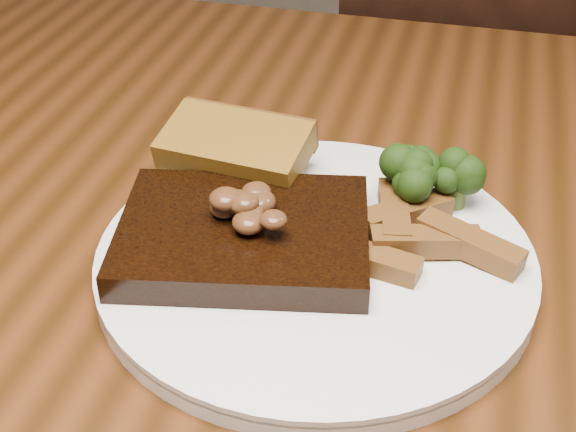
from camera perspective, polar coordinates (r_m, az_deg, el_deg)
name	(u,v)px	position (r m, az deg, el deg)	size (l,w,h in m)	color
dining_table	(308,345)	(0.63, 1.45, -9.18)	(1.60, 0.90, 0.75)	#46230E
chair_far	(506,124)	(1.21, 15.25, 6.30)	(0.48, 0.48, 0.97)	black
plate	(315,262)	(0.55, 1.94, -3.27)	(0.30, 0.30, 0.01)	white
steak	(244,237)	(0.54, -3.17, -1.53)	(0.17, 0.13, 0.02)	black
steak_bone	(217,295)	(0.50, -5.09, -5.64)	(0.14, 0.01, 0.02)	#C1B195
mushroom_pile	(242,204)	(0.53, -3.29, 0.89)	(0.07, 0.07, 0.03)	#4F2D18
garlic_bread	(236,169)	(0.61, -3.72, 3.38)	(0.11, 0.06, 0.02)	brown
potato_wedges	(416,251)	(0.53, 9.10, -2.48)	(0.09, 0.09, 0.02)	brown
broccoli_cluster	(411,187)	(0.58, 8.76, 2.03)	(0.08, 0.08, 0.04)	#16320B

